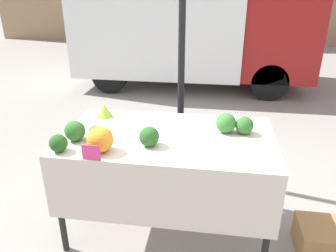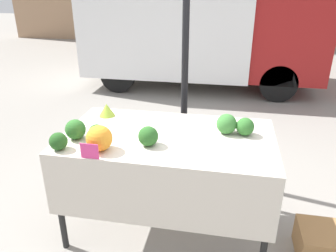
{
  "view_description": "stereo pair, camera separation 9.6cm",
  "coord_description": "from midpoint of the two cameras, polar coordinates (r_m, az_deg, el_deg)",
  "views": [
    {
      "loc": [
        0.35,
        -2.36,
        2.03
      ],
      "look_at": [
        0.0,
        0.0,
        0.99
      ],
      "focal_mm": 35.0,
      "sensor_mm": 36.0,
      "label": 1
    },
    {
      "loc": [
        0.45,
        -2.34,
        2.03
      ],
      "look_at": [
        0.0,
        0.0,
        0.99
      ],
      "focal_mm": 35.0,
      "sensor_mm": 36.0,
      "label": 2
    }
  ],
  "objects": [
    {
      "name": "parked_truck",
      "position": [
        7.11,
        5.17,
        18.66
      ],
      "size": [
        4.63,
        2.28,
        2.72
      ],
      "color": "white",
      "rests_on": "ground_plane"
    },
    {
      "name": "ground_plane",
      "position": [
        3.13,
        0.91,
        -16.74
      ],
      "size": [
        40.0,
        40.0,
        0.0
      ],
      "primitive_type": "plane",
      "color": "gray"
    },
    {
      "name": "broccoli_head_5",
      "position": [
        2.5,
        -17.53,
        -2.57
      ],
      "size": [
        0.13,
        0.13,
        0.13
      ],
      "color": "#23511E",
      "rests_on": "market_table"
    },
    {
      "name": "market_table",
      "position": [
        2.63,
        0.76,
        -4.45
      ],
      "size": [
        1.7,
        0.98,
        0.91
      ],
      "color": "beige",
      "rests_on": "ground_plane"
    },
    {
      "name": "broccoli_head_4",
      "position": [
        2.7,
        14.27,
        -0.11
      ],
      "size": [
        0.15,
        0.15,
        0.15
      ],
      "color": "#2D6628",
      "rests_on": "market_table"
    },
    {
      "name": "tent_pole",
      "position": [
        3.41,
        3.73,
        9.12
      ],
      "size": [
        0.07,
        0.07,
        2.35
      ],
      "color": "black",
      "rests_on": "ground_plane"
    },
    {
      "name": "price_sign",
      "position": [
        2.33,
        -12.37,
        -4.32
      ],
      "size": [
        0.13,
        0.01,
        0.11
      ],
      "color": "#E53D84",
      "rests_on": "market_table"
    },
    {
      "name": "orange_cauliflower",
      "position": [
        2.41,
        -10.78,
        -2.12
      ],
      "size": [
        0.19,
        0.19,
        0.19
      ],
      "color": "orange",
      "rests_on": "market_table"
    },
    {
      "name": "produce_crate",
      "position": [
        3.06,
        26.37,
        -17.88
      ],
      "size": [
        0.41,
        0.37,
        0.25
      ],
      "color": "#9E7042",
      "rests_on": "ground_plane"
    },
    {
      "name": "broccoli_head_1",
      "position": [
        2.45,
        -2.35,
        -1.79
      ],
      "size": [
        0.15,
        0.15,
        0.15
      ],
      "color": "#285B23",
      "rests_on": "market_table"
    },
    {
      "name": "romanesco_head",
      "position": [
        3.04,
        -9.74,
        2.78
      ],
      "size": [
        0.15,
        0.15,
        0.12
      ],
      "color": "#93B238",
      "rests_on": "market_table"
    },
    {
      "name": "broccoli_head_0",
      "position": [
        2.69,
        11.17,
        0.36
      ],
      "size": [
        0.16,
        0.16,
        0.16
      ],
      "color": "#387533",
      "rests_on": "market_table"
    },
    {
      "name": "broccoli_head_3",
      "position": [
        2.63,
        -14.82,
        -0.58
      ],
      "size": [
        0.16,
        0.16,
        0.16
      ],
      "color": "#2D6628",
      "rests_on": "market_table"
    },
    {
      "name": "broccoli_head_2",
      "position": [
        2.6,
        -11.31,
        -1.04
      ],
      "size": [
        0.12,
        0.12,
        0.12
      ],
      "color": "#285B23",
      "rests_on": "market_table"
    }
  ]
}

